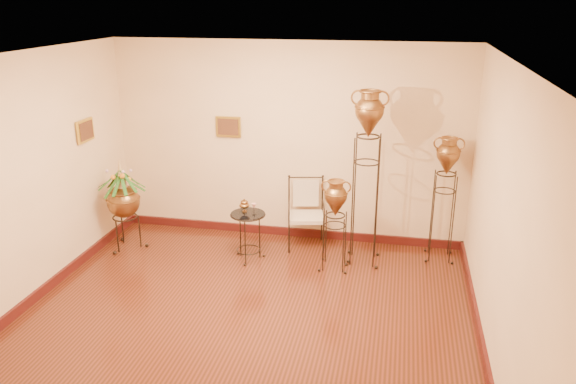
% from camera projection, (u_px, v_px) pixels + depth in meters
% --- Properties ---
extents(ground, '(5.00, 5.00, 0.00)m').
position_uv_depth(ground, '(241.00, 327.00, 6.01)').
color(ground, '#5B2115').
rests_on(ground, ground).
extents(room_shell, '(5.02, 5.02, 2.81)m').
position_uv_depth(room_shell, '(235.00, 172.00, 5.44)').
color(room_shell, beige).
rests_on(room_shell, ground).
extents(amphora_tall, '(0.51, 0.51, 2.30)m').
position_uv_depth(amphora_tall, '(366.00, 177.00, 7.11)').
color(amphora_tall, black).
rests_on(amphora_tall, ground).
extents(amphora_mid, '(0.46, 0.46, 1.69)m').
position_uv_depth(amphora_mid, '(444.00, 198.00, 7.30)').
color(amphora_mid, black).
rests_on(amphora_mid, ground).
extents(amphora_short, '(0.40, 0.40, 1.21)m').
position_uv_depth(amphora_short, '(335.00, 224.00, 7.13)').
color(amphora_short, black).
rests_on(amphora_short, ground).
extents(planter_urn, '(0.72, 0.72, 1.32)m').
position_uv_depth(planter_urn, '(123.00, 198.00, 7.66)').
color(planter_urn, black).
rests_on(planter_urn, ground).
extents(armchair, '(0.64, 0.61, 0.97)m').
position_uv_depth(armchair, '(306.00, 214.00, 7.77)').
color(armchair, black).
rests_on(armchair, ground).
extents(side_table, '(0.46, 0.46, 0.83)m').
position_uv_depth(side_table, '(248.00, 235.00, 7.44)').
color(side_table, black).
rests_on(side_table, ground).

